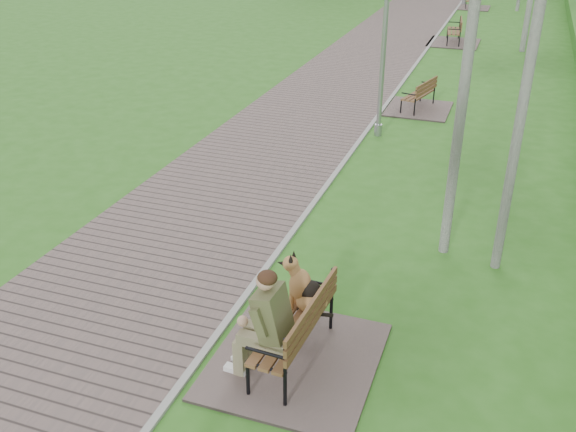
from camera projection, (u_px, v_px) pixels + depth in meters
name	position (u px, v px, depth m)	size (l,w,h in m)	color
walkway	(376.00, 50.00, 23.47)	(3.50, 67.00, 0.04)	#645451
kerb	(424.00, 53.00, 22.94)	(0.10, 67.00, 0.05)	#999993
bench_main	(286.00, 331.00, 7.81)	(2.00, 2.22, 1.74)	#645451
bench_second	(418.00, 103.00, 17.12)	(1.63, 1.81, 1.00)	#645451
bench_third	(453.00, 38.00, 24.43)	(1.86, 2.06, 1.14)	#645451
bench_far	(473.00, 4.00, 31.61)	(1.58, 1.75, 0.97)	#645451
lamp_post_second	(384.00, 41.00, 14.39)	(0.18, 0.18, 4.78)	gray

